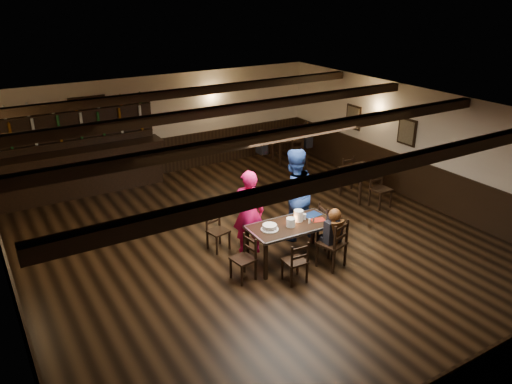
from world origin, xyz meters
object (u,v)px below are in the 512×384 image
woman_pink (249,212)px  bar_counter (75,166)px  dining_table (291,228)px  man_blue (293,194)px  cake (270,227)px  chair_near_left (297,259)px  chair_near_right (336,241)px

woman_pink → bar_counter: (-2.16, 4.77, -0.12)m
dining_table → bar_counter: 6.09m
dining_table → woman_pink: bearing=125.5°
dining_table → man_blue: (0.57, 0.76, 0.28)m
woman_pink → cake: bearing=118.9°
chair_near_left → cake: bearing=97.2°
chair_near_left → cake: cake is taller
man_blue → chair_near_left: bearing=58.3°
bar_counter → dining_table: bearing=-64.1°
woman_pink → man_blue: man_blue is taller
dining_table → bar_counter: bar_counter is taller
chair_near_right → man_blue: size_ratio=0.50×
chair_near_left → chair_near_right: chair_near_right is taller
chair_near_left → chair_near_right: bearing=3.1°
man_blue → dining_table: bearing=54.2°
chair_near_right → man_blue: 1.47m
dining_table → chair_near_left: bearing=-117.6°
dining_table → chair_near_left: 0.82m
chair_near_left → bar_counter: size_ratio=0.18×
woman_pink → man_blue: 1.08m
cake → chair_near_right: bearing=-34.9°
dining_table → man_blue: bearing=53.4°
man_blue → bar_counter: size_ratio=0.43×
cake → bar_counter: (-2.20, 5.44, -0.07)m
woman_pink → chair_near_left: bearing=120.5°
chair_near_left → woman_pink: woman_pink is taller
man_blue → woman_pink: bearing=3.4°
chair_near_left → bar_counter: (-2.30, 6.18, 0.26)m
chair_near_right → woman_pink: (-1.04, 1.36, 0.29)m
chair_near_left → bar_counter: bar_counter is taller
chair_near_right → woman_pink: size_ratio=0.57×
man_blue → cake: (-1.03, -0.72, -0.16)m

